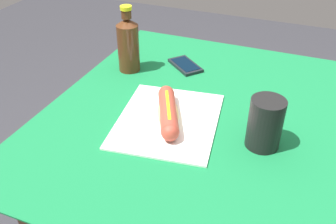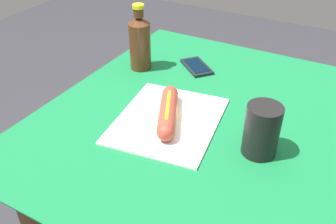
# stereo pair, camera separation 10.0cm
# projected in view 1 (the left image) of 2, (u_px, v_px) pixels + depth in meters

# --- Properties ---
(dining_table) EXTENTS (0.99, 0.82, 0.78)m
(dining_table) POSITION_uv_depth(u_px,v_px,m) (193.00, 155.00, 1.15)
(dining_table) COLOR brown
(dining_table) RESTS_ON ground
(paper_wrapper) EXTENTS (0.36, 0.31, 0.01)m
(paper_wrapper) POSITION_uv_depth(u_px,v_px,m) (168.00, 120.00, 1.02)
(paper_wrapper) COLOR white
(paper_wrapper) RESTS_ON dining_table
(hot_dog) EXTENTS (0.21, 0.13, 0.05)m
(hot_dog) POSITION_uv_depth(u_px,v_px,m) (168.00, 112.00, 1.00)
(hot_dog) COLOR #DBB26B
(hot_dog) RESTS_ON paper_wrapper
(cell_phone) EXTENTS (0.14, 0.15, 0.01)m
(cell_phone) POSITION_uv_depth(u_px,v_px,m) (185.00, 65.00, 1.29)
(cell_phone) COLOR black
(cell_phone) RESTS_ON dining_table
(soda_bottle) EXTENTS (0.07, 0.07, 0.22)m
(soda_bottle) POSITION_uv_depth(u_px,v_px,m) (128.00, 43.00, 1.22)
(soda_bottle) COLOR #4C2814
(soda_bottle) RESTS_ON dining_table
(drinking_cup) EXTENTS (0.08, 0.08, 0.13)m
(drinking_cup) POSITION_uv_depth(u_px,v_px,m) (265.00, 123.00, 0.90)
(drinking_cup) COLOR black
(drinking_cup) RESTS_ON dining_table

